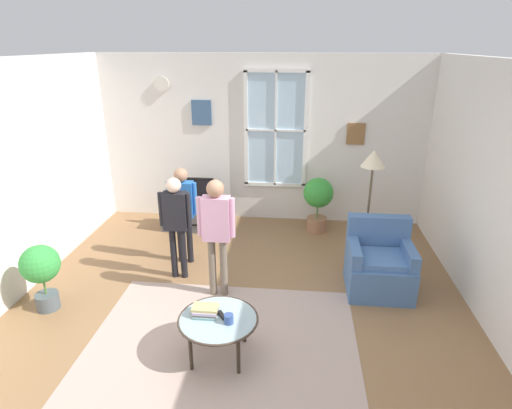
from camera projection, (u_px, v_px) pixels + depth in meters
ground_plane at (235, 329)px, 4.52m from camera, size 5.88×6.76×0.02m
back_wall at (262, 140)px, 6.93m from camera, size 5.28×0.17×2.72m
area_rug at (223, 341)px, 4.32m from camera, size 2.72×2.04×0.01m
tv_stand at (196, 216)px, 6.88m from camera, size 1.06×0.44×0.42m
television at (194, 191)px, 6.72m from camera, size 0.63×0.08×0.45m
armchair at (379, 265)px, 5.14m from camera, size 0.76×0.74×0.87m
coffee_table at (218, 321)px, 3.99m from camera, size 0.77×0.77×0.43m
book_stack at (205, 310)px, 4.03m from camera, size 0.25×0.19×0.09m
cup at (229, 319)px, 3.90m from camera, size 0.09×0.09×0.09m
remote_near_books at (222, 315)px, 4.01m from camera, size 0.11×0.14×0.02m
person_blue_shirt at (183, 205)px, 5.60m from camera, size 0.41×0.19×1.35m
person_black_shirt at (176, 217)px, 5.22m from camera, size 0.41×0.18×1.35m
person_pink_shirt at (216, 225)px, 4.81m from camera, size 0.44×0.20×1.46m
potted_plant_by_window at (318, 199)px, 6.67m from camera, size 0.47×0.47×0.89m
potted_plant_corner at (41, 269)px, 4.68m from camera, size 0.43×0.43×0.79m
floor_lamp at (372, 170)px, 5.41m from camera, size 0.32×0.32×1.59m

